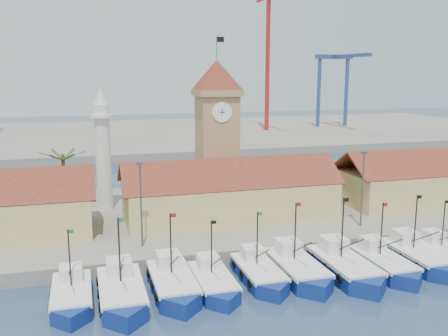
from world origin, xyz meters
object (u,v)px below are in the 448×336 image
object	(u,v)px
clock_tower	(217,130)
minaret	(103,149)
boat_5	(298,270)
boat_0	(72,298)

from	to	relation	value
clock_tower	minaret	world-z (taller)	clock_tower
boat_5	clock_tower	world-z (taller)	clock_tower
boat_0	minaret	size ratio (longest dim) A/B	0.56
boat_0	clock_tower	world-z (taller)	clock_tower
boat_5	clock_tower	size ratio (longest dim) A/B	0.45
boat_5	minaret	distance (m)	31.47
clock_tower	minaret	distance (m)	15.30
boat_0	clock_tower	xyz separation A→B (m)	(19.10, 22.97, 11.25)
clock_tower	minaret	size ratio (longest dim) A/B	1.39
boat_5	minaret	bearing A→B (deg)	123.95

